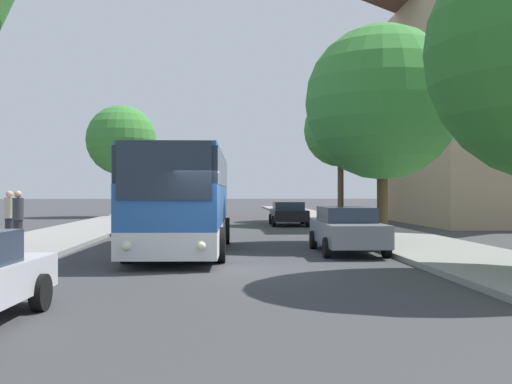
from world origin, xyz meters
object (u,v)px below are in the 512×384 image
at_px(bus_rear, 204,193).
at_px(pedestrian_walking_back, 9,216).
at_px(bus_front, 184,199).
at_px(parked_car_right_near, 347,229).
at_px(pedestrian_waiting_far, 18,218).
at_px(parked_car_right_far, 288,213).
at_px(tree_right_mid, 341,130).
at_px(bus_middle, 194,197).
at_px(tree_left_near, 121,140).
at_px(tree_right_far, 382,103).

height_order(bus_rear, pedestrian_walking_back, bus_rear).
xyz_separation_m(bus_front, parked_car_right_near, (5.29, -0.53, -0.96)).
distance_m(parked_car_right_near, pedestrian_waiting_far, 10.93).
distance_m(parked_car_right_far, tree_right_mid, 8.16).
relative_size(bus_middle, parked_car_right_far, 2.59).
height_order(bus_rear, tree_right_mid, tree_right_mid).
distance_m(bus_front, tree_left_near, 28.50).
distance_m(parked_car_right_near, tree_left_near, 30.78).
xyz_separation_m(bus_front, pedestrian_waiting_far, (-5.56, 0.72, -0.64)).
relative_size(bus_front, parked_car_right_near, 2.18).
xyz_separation_m(bus_rear, tree_right_far, (7.37, -26.42, 3.44)).
bearing_deg(pedestrian_waiting_far, parked_car_right_near, -126.98).
bearing_deg(bus_middle, pedestrian_walking_back, -117.28).
distance_m(parked_car_right_near, pedestrian_walking_back, 11.85).
bearing_deg(pedestrian_waiting_far, tree_right_mid, -68.00).
distance_m(bus_front, tree_right_far, 8.32).
bearing_deg(parked_car_right_far, parked_car_right_near, 91.76).
bearing_deg(bus_middle, parked_car_right_far, 22.15).
xyz_separation_m(bus_middle, bus_rear, (0.10, 15.47, 0.14)).
distance_m(bus_middle, parked_car_right_near, 14.79).
height_order(bus_front, tree_left_near, tree_left_near).
bearing_deg(tree_right_far, bus_middle, 124.29).
xyz_separation_m(bus_front, bus_middle, (-0.27, 13.15, -0.03)).
bearing_deg(tree_right_far, parked_car_right_near, -125.03).
height_order(bus_middle, pedestrian_waiting_far, bus_middle).
distance_m(parked_car_right_far, pedestrian_waiting_far, 18.06).
relative_size(pedestrian_waiting_far, tree_right_mid, 0.22).
bearing_deg(bus_rear, tree_right_far, -76.69).
bearing_deg(pedestrian_waiting_far, bus_rear, -41.38).
distance_m(bus_front, parked_car_right_near, 5.40).
xyz_separation_m(bus_rear, parked_car_right_near, (5.46, -29.15, -1.06)).
bearing_deg(parked_car_right_near, tree_left_near, -66.26).
xyz_separation_m(pedestrian_waiting_far, tree_right_mid, (14.76, 19.19, 4.99)).
distance_m(bus_middle, parked_car_right_far, 5.90).
bearing_deg(tree_left_near, bus_front, -76.55).
distance_m(bus_middle, tree_right_mid, 12.43).
height_order(bus_rear, parked_car_right_far, bus_rear).
bearing_deg(parked_car_right_far, bus_middle, 22.39).
relative_size(bus_front, bus_middle, 0.85).
bearing_deg(tree_right_mid, bus_front, -114.79).
height_order(bus_middle, pedestrian_walking_back, bus_middle).
distance_m(bus_front, pedestrian_walking_back, 6.62).
relative_size(parked_car_right_near, tree_right_mid, 0.56).
bearing_deg(tree_right_far, parked_car_right_far, 98.88).
distance_m(parked_car_right_far, tree_left_near, 17.68).
distance_m(parked_car_right_near, tree_right_far, 5.60).
bearing_deg(tree_right_far, pedestrian_walking_back, -179.11).
bearing_deg(tree_right_mid, parked_car_right_far, -130.88).
relative_size(parked_car_right_near, pedestrian_walking_back, 2.52).
height_order(parked_car_right_near, tree_right_far, tree_right_far).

